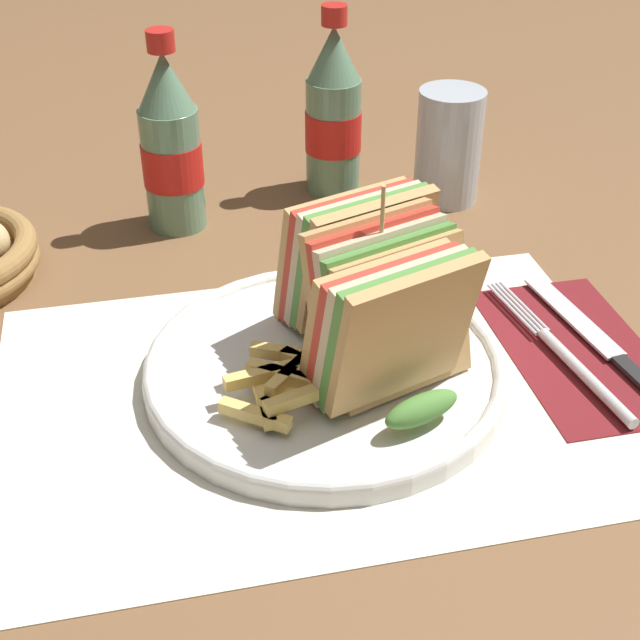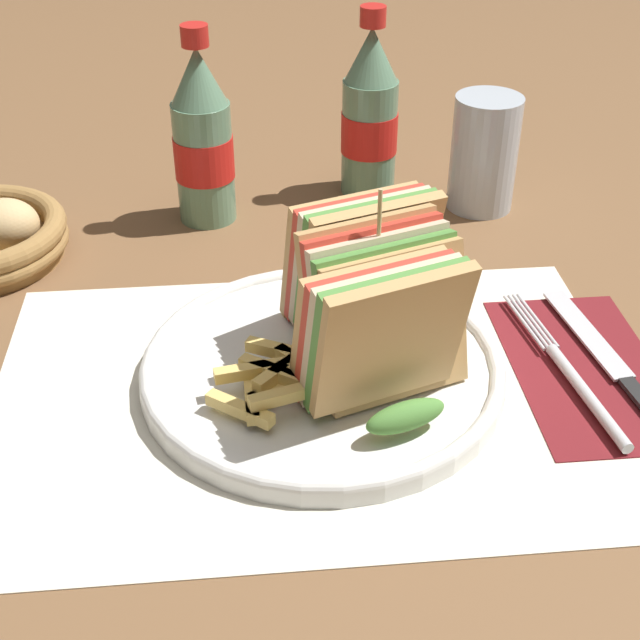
# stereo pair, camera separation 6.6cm
# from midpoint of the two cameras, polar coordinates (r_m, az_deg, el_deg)

# --- Properties ---
(ground_plane) EXTENTS (4.00, 4.00, 0.00)m
(ground_plane) POSITION_cam_midpoint_polar(r_m,az_deg,el_deg) (0.65, -3.46, -5.47)
(ground_plane) COLOR brown
(placemat) EXTENTS (0.47, 0.33, 0.00)m
(placemat) POSITION_cam_midpoint_polar(r_m,az_deg,el_deg) (0.66, -2.93, -4.89)
(placemat) COLOR silver
(placemat) RESTS_ON ground_plane
(plate_main) EXTENTS (0.27, 0.27, 0.02)m
(plate_main) POSITION_cam_midpoint_polar(r_m,az_deg,el_deg) (0.67, -2.46, -3.14)
(plate_main) COLOR white
(plate_main) RESTS_ON ground_plane
(club_sandwich) EXTENTS (0.13, 0.21, 0.14)m
(club_sandwich) POSITION_cam_midpoint_polar(r_m,az_deg,el_deg) (0.64, 0.71, 1.40)
(club_sandwich) COLOR tan
(club_sandwich) RESTS_ON plate_main
(fries_pile) EXTENTS (0.10, 0.09, 0.02)m
(fries_pile) POSITION_cam_midpoint_polar(r_m,az_deg,el_deg) (0.62, -4.90, -4.06)
(fries_pile) COLOR #E5C166
(fries_pile) RESTS_ON plate_main
(napkin) EXTENTS (0.11, 0.20, 0.00)m
(napkin) POSITION_cam_midpoint_polar(r_m,az_deg,el_deg) (0.72, 13.72, -1.97)
(napkin) COLOR maroon
(napkin) RESTS_ON ground_plane
(fork) EXTENTS (0.04, 0.20, 0.01)m
(fork) POSITION_cam_midpoint_polar(r_m,az_deg,el_deg) (0.70, 13.15, -2.62)
(fork) COLOR silver
(fork) RESTS_ON napkin
(knife) EXTENTS (0.04, 0.21, 0.00)m
(knife) POSITION_cam_midpoint_polar(r_m,az_deg,el_deg) (0.73, 15.27, -1.62)
(knife) COLOR black
(knife) RESTS_ON napkin
(coke_bottle_near) EXTENTS (0.06, 0.06, 0.19)m
(coke_bottle_near) POSITION_cam_midpoint_polar(r_m,az_deg,el_deg) (0.87, -11.72, 10.75)
(coke_bottle_near) COLOR slate
(coke_bottle_near) RESTS_ON ground_plane
(coke_bottle_far) EXTENTS (0.06, 0.06, 0.19)m
(coke_bottle_far) POSITION_cam_midpoint_polar(r_m,az_deg,el_deg) (0.92, -1.24, 12.94)
(coke_bottle_far) COLOR slate
(coke_bottle_far) RESTS_ON ground_plane
(glass_near) EXTENTS (0.07, 0.07, 0.12)m
(glass_near) POSITION_cam_midpoint_polar(r_m,az_deg,el_deg) (0.92, 6.13, 10.49)
(glass_near) COLOR silver
(glass_near) RESTS_ON ground_plane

